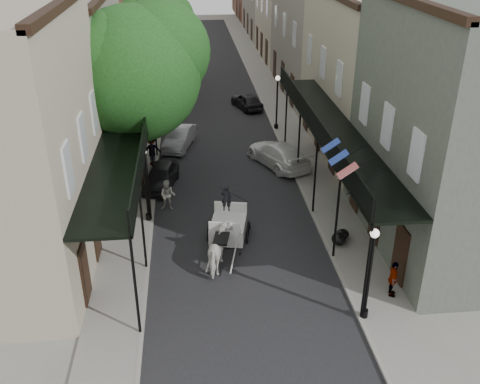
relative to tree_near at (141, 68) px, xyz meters
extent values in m
plane|color=gray|center=(4.20, -10.18, -6.49)|extent=(140.00, 140.00, 0.00)
cube|color=black|center=(4.20, 9.82, -6.48)|extent=(8.00, 90.00, 0.01)
cube|color=gray|center=(-0.80, 9.82, -6.43)|extent=(2.20, 90.00, 0.12)
cube|color=gray|center=(9.20, 9.82, -6.43)|extent=(2.20, 90.00, 0.12)
cube|color=#A09680|center=(-4.40, 19.82, -1.24)|extent=(5.00, 80.00, 10.50)
cube|color=slate|center=(12.80, 19.82, -1.24)|extent=(5.00, 80.00, 10.50)
cube|color=black|center=(-0.80, -3.18, -2.49)|extent=(2.20, 18.00, 0.12)
cube|color=black|center=(0.25, -3.18, -1.99)|extent=(0.06, 18.00, 1.00)
cylinder|color=black|center=(0.20, -12.18, -4.37)|extent=(0.10, 0.10, 4.00)
cylinder|color=black|center=(0.20, -4.18, -4.37)|extent=(0.10, 0.10, 4.00)
cylinder|color=black|center=(0.20, 3.82, -4.37)|extent=(0.10, 0.10, 4.00)
cube|color=black|center=(9.20, -3.18, -2.49)|extent=(2.20, 18.00, 0.12)
cube|color=black|center=(8.15, -3.18, -1.99)|extent=(0.06, 18.00, 1.00)
cylinder|color=black|center=(8.20, -12.18, -4.37)|extent=(0.10, 0.10, 4.00)
cylinder|color=black|center=(8.20, -4.18, -4.37)|extent=(0.10, 0.10, 4.00)
cylinder|color=black|center=(8.20, 3.82, -4.37)|extent=(0.10, 0.10, 4.00)
cylinder|color=#382619|center=(-0.40, -0.18, -3.57)|extent=(0.44, 0.44, 5.60)
sphere|color=#184115|center=(-0.40, -0.18, -0.29)|extent=(6.80, 6.80, 6.80)
sphere|color=#184115|center=(0.96, 0.42, 0.71)|extent=(5.10, 5.10, 5.10)
cylinder|color=#382619|center=(-0.40, 13.82, -3.85)|extent=(0.44, 0.44, 5.04)
sphere|color=#184115|center=(-0.40, 13.82, -0.91)|extent=(6.00, 6.00, 6.00)
sphere|color=#184115|center=(0.80, 14.42, -0.01)|extent=(4.50, 4.50, 4.50)
cylinder|color=black|center=(8.30, -12.18, -6.22)|extent=(0.28, 0.28, 0.30)
cylinder|color=black|center=(8.30, -12.18, -4.67)|extent=(0.12, 0.12, 3.40)
sphere|color=white|center=(8.30, -12.18, -2.82)|extent=(0.32, 0.32, 0.32)
cylinder|color=black|center=(0.10, -4.18, -6.22)|extent=(0.28, 0.28, 0.30)
cylinder|color=black|center=(0.10, -4.18, -4.67)|extent=(0.12, 0.12, 3.40)
sphere|color=white|center=(0.10, -4.18, -2.82)|extent=(0.32, 0.32, 0.32)
cylinder|color=black|center=(8.30, 7.82, -6.22)|extent=(0.28, 0.28, 0.30)
cylinder|color=black|center=(8.30, 7.82, -4.67)|extent=(0.12, 0.12, 3.40)
sphere|color=white|center=(8.30, 7.82, -2.82)|extent=(0.32, 0.32, 0.32)
imported|color=silver|center=(3.33, -8.40, -5.59)|extent=(1.39, 2.29, 1.80)
torus|color=black|center=(3.10, -5.11, -5.81)|extent=(0.38, 1.40, 1.41)
torus|color=black|center=(4.86, -5.47, -5.81)|extent=(0.38, 1.40, 1.41)
torus|color=black|center=(3.00, -6.65, -6.14)|extent=(0.22, 0.73, 0.73)
torus|color=black|center=(4.33, -6.93, -6.14)|extent=(0.22, 0.73, 0.73)
cube|color=silver|center=(3.93, -5.51, -5.34)|extent=(1.90, 2.24, 0.77)
cube|color=silver|center=(3.70, -6.63, -4.79)|extent=(1.41, 0.86, 0.13)
cube|color=silver|center=(3.64, -6.90, -4.46)|extent=(1.31, 0.38, 0.55)
imported|color=black|center=(3.70, -6.63, -4.11)|extent=(0.50, 0.38, 1.23)
imported|color=#B1B0A7|center=(1.03, -3.06, -5.69)|extent=(0.88, 0.74, 1.61)
imported|color=gray|center=(0.00, 2.43, -5.46)|extent=(1.29, 0.91, 1.81)
imported|color=gray|center=(9.72, -11.06, -5.62)|extent=(0.64, 0.95, 1.50)
imported|color=black|center=(0.60, -0.35, -5.85)|extent=(2.20, 3.97, 1.28)
imported|color=#A7A6AC|center=(1.60, 5.29, -5.85)|extent=(2.30, 4.11, 1.28)
imported|color=black|center=(0.60, 22.78, -5.79)|extent=(3.93, 5.53, 1.40)
imported|color=white|center=(7.43, 1.84, -5.78)|extent=(3.78, 5.26, 1.41)
imported|color=black|center=(6.80, 12.79, -5.87)|extent=(2.50, 3.88, 1.23)
ellipsoid|color=black|center=(8.67, -7.30, -6.09)|extent=(0.66, 0.66, 0.56)
ellipsoid|color=black|center=(8.97, -6.85, -6.14)|extent=(0.58, 0.58, 0.46)
camera|label=1|loc=(2.24, -27.02, 6.56)|focal=40.00mm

